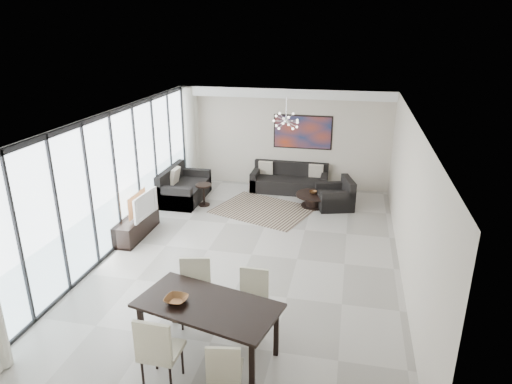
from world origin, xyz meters
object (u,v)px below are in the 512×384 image
(television, at_px, (142,205))
(dining_table, at_px, (208,309))
(coffee_table, at_px, (314,199))
(tv_console, at_px, (137,226))
(sofa_main, at_px, (289,182))

(television, xyz_separation_m, dining_table, (2.66, -3.48, -0.01))
(coffee_table, bearing_deg, tv_console, -144.90)
(sofa_main, xyz_separation_m, tv_console, (-2.97, -3.72, -0.02))
(coffee_table, relative_size, tv_console, 0.62)
(tv_console, relative_size, television, 1.58)
(tv_console, bearing_deg, sofa_main, 51.35)
(sofa_main, bearing_deg, dining_table, -91.24)
(tv_console, distance_m, television, 0.55)
(television, distance_m, dining_table, 4.38)
(sofa_main, bearing_deg, television, -127.31)
(television, relative_size, dining_table, 0.44)
(television, bearing_deg, tv_console, 104.11)
(sofa_main, height_order, dining_table, dining_table)
(sofa_main, bearing_deg, tv_console, -128.65)
(coffee_table, xyz_separation_m, dining_table, (-0.96, -6.10, 0.57))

